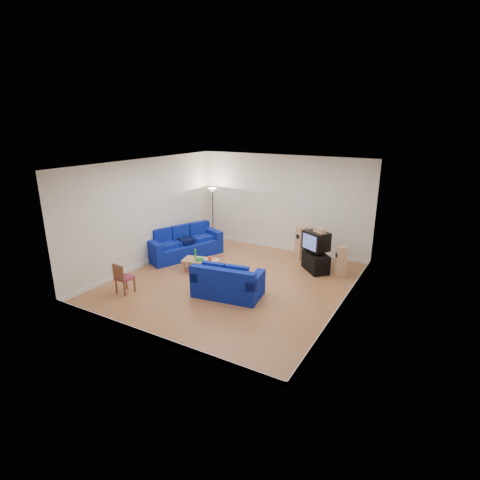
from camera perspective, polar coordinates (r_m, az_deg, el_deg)
The scene contains 16 objects.
room at distance 9.83m, azimuth -1.16°, elevation 1.86°, with size 6.01×6.51×3.21m.
sofa_three_seat at distance 12.36m, azimuth -8.70°, elevation -0.83°, with size 1.87×2.64×0.94m.
sofa_loveseat at distance 9.44m, azimuth -1.96°, elevation -6.76°, with size 1.81×1.19×0.84m.
coffee_table at distance 10.96m, azimuth -5.95°, elevation -3.26°, with size 1.14×0.76×0.38m.
bottle at distance 11.01m, azimuth -6.82°, elevation -2.10°, with size 0.07×0.07×0.28m, color #197233.
tissue_box at distance 10.84m, azimuth -6.20°, elevation -2.93°, with size 0.24×0.13×0.10m, color green.
red_canister at distance 10.83m, azimuth -4.62°, elevation -2.83°, with size 0.09×0.09×0.12m, color red.
remote at distance 10.68m, azimuth -4.73°, elevation -3.44°, with size 0.14×0.04×0.02m, color black.
tv_stand at distance 11.22m, azimuth 11.46°, elevation -3.31°, with size 0.90×0.50×0.55m, color black.
av_receiver at distance 11.11m, azimuth 11.35°, elevation -1.76°, with size 0.39×0.31×0.09m, color black.
television at distance 11.07m, azimuth 11.53°, elevation -0.12°, with size 0.86×0.78×0.54m.
centre_speaker at distance 10.91m, azimuth 12.02°, elevation 1.45°, with size 0.39×0.16×0.14m, color tan.
speaker_left at distance 12.03m, azimuth 9.30°, elevation -0.48°, with size 0.36×0.39×1.05m.
speaker_right at distance 10.87m, azimuth 15.09°, elevation -3.25°, with size 0.34×0.33×0.90m.
floor_lamp at distance 13.31m, azimuth -4.22°, elevation 6.41°, with size 0.34×0.34×1.99m.
dining_chair at distance 9.97m, azimuth -17.47°, elevation -5.39°, with size 0.42×0.42×0.82m.
Camera 1 is at (4.90, -8.10, 4.21)m, focal length 28.00 mm.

